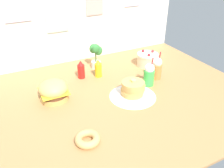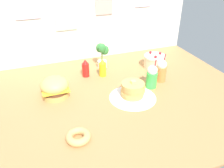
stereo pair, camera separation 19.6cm
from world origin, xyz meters
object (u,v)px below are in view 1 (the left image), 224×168
object	(u,v)px
burger	(54,91)
ketchup_bottle	(81,70)
mustard_bottle	(98,69)
donut_pink_glaze	(87,139)
pancake_stack	(133,90)
layer_cake	(147,59)
orange_float_cup	(157,68)
cream_soda_cup	(149,75)
potted_plant	(96,55)

from	to	relation	value
burger	ketchup_bottle	xyz separation A→B (m)	(0.34, 0.25, 0.00)
mustard_bottle	donut_pink_glaze	xyz separation A→B (m)	(-0.43, -0.81, -0.06)
burger	donut_pink_glaze	xyz separation A→B (m)	(0.06, -0.60, -0.06)
pancake_stack	ketchup_bottle	xyz separation A→B (m)	(-0.28, 0.52, 0.02)
pancake_stack	layer_cake	bearing A→B (deg)	44.90
ketchup_bottle	orange_float_cup	xyz separation A→B (m)	(0.65, -0.33, 0.02)
orange_float_cup	ketchup_bottle	bearing A→B (deg)	152.78
pancake_stack	layer_cake	world-z (taller)	layer_cake
layer_cake	orange_float_cup	world-z (taller)	orange_float_cup
mustard_bottle	cream_soda_cup	distance (m)	0.50
burger	pancake_stack	size ratio (longest dim) A/B	0.78
donut_pink_glaze	ketchup_bottle	bearing A→B (deg)	72.25
pancake_stack	donut_pink_glaze	world-z (taller)	pancake_stack
ketchup_bottle	cream_soda_cup	distance (m)	0.66
cream_soda_cup	potted_plant	world-z (taller)	potted_plant
pancake_stack	mustard_bottle	xyz separation A→B (m)	(-0.11, 0.47, 0.02)
cream_soda_cup	orange_float_cup	xyz separation A→B (m)	(0.14, 0.08, 0.00)
mustard_bottle	donut_pink_glaze	bearing A→B (deg)	-118.29
burger	pancake_stack	distance (m)	0.67
ketchup_bottle	donut_pink_glaze	xyz separation A→B (m)	(-0.27, -0.86, -0.06)
potted_plant	orange_float_cup	bearing A→B (deg)	-47.59
donut_pink_glaze	potted_plant	distance (m)	1.12
pancake_stack	ketchup_bottle	world-z (taller)	ketchup_bottle
pancake_stack	potted_plant	bearing A→B (deg)	94.91
cream_soda_cup	donut_pink_glaze	bearing A→B (deg)	-150.38
ketchup_bottle	cream_soda_cup	world-z (taller)	cream_soda_cup
pancake_stack	orange_float_cup	distance (m)	0.42
mustard_bottle	burger	bearing A→B (deg)	-157.52
mustard_bottle	potted_plant	world-z (taller)	potted_plant
ketchup_bottle	orange_float_cup	size ratio (longest dim) A/B	0.67
orange_float_cup	cream_soda_cup	bearing A→B (deg)	-151.46
burger	potted_plant	bearing A→B (deg)	35.30
mustard_bottle	ketchup_bottle	bearing A→B (deg)	162.88
ketchup_bottle	donut_pink_glaze	bearing A→B (deg)	-107.75
layer_cake	ketchup_bottle	size ratio (longest dim) A/B	1.25
pancake_stack	potted_plant	distance (m)	0.66
potted_plant	layer_cake	bearing A→B (deg)	-20.71
layer_cake	cream_soda_cup	xyz separation A→B (m)	(-0.23, -0.35, 0.04)
ketchup_bottle	potted_plant	world-z (taller)	potted_plant
ketchup_bottle	layer_cake	bearing A→B (deg)	-4.46
burger	pancake_stack	bearing A→B (deg)	-23.20
ketchup_bottle	orange_float_cup	distance (m)	0.73
orange_float_cup	donut_pink_glaze	xyz separation A→B (m)	(-0.93, -0.52, -0.08)
burger	cream_soda_cup	size ratio (longest dim) A/B	0.88
pancake_stack	mustard_bottle	distance (m)	0.48
pancake_stack	ketchup_bottle	size ratio (longest dim) A/B	1.70
layer_cake	orange_float_cup	size ratio (longest dim) A/B	0.83
ketchup_bottle	mustard_bottle	size ratio (longest dim) A/B	1.00
burger	potted_plant	distance (m)	0.68
mustard_bottle	cream_soda_cup	bearing A→B (deg)	-46.07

